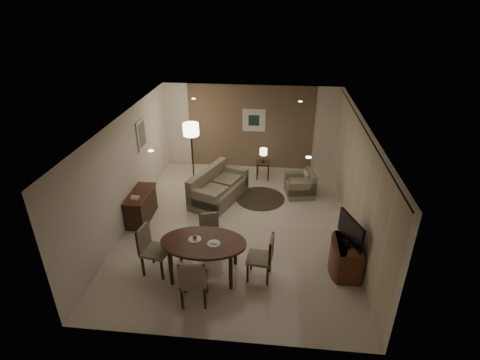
# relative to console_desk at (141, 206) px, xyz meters

# --- Properties ---
(room_shell) EXTENTS (5.50, 7.00, 2.70)m
(room_shell) POSITION_rel_console_desk_xyz_m (2.49, 0.40, 0.98)
(room_shell) COLOR beige
(room_shell) RESTS_ON ground
(taupe_accent) EXTENTS (3.96, 0.03, 2.70)m
(taupe_accent) POSITION_rel_console_desk_xyz_m (2.49, 3.48, 0.98)
(taupe_accent) COLOR brown
(taupe_accent) RESTS_ON wall_back
(curtain_wall) EXTENTS (0.08, 6.70, 2.58)m
(curtain_wall) POSITION_rel_console_desk_xyz_m (5.17, 0.00, 0.95)
(curtain_wall) COLOR beige
(curtain_wall) RESTS_ON wall_right
(curtain_rod) EXTENTS (0.03, 6.80, 0.03)m
(curtain_rod) POSITION_rel_console_desk_xyz_m (5.17, 0.00, 2.27)
(curtain_rod) COLOR black
(curtain_rod) RESTS_ON wall_right
(art_back_frame) EXTENTS (0.72, 0.03, 0.72)m
(art_back_frame) POSITION_rel_console_desk_xyz_m (2.59, 3.46, 1.23)
(art_back_frame) COLOR silver
(art_back_frame) RESTS_ON wall_back
(art_back_canvas) EXTENTS (0.34, 0.01, 0.34)m
(art_back_canvas) POSITION_rel_console_desk_xyz_m (2.59, 3.44, 1.23)
(art_back_canvas) COLOR #1A3025
(art_back_canvas) RESTS_ON wall_back
(art_left_frame) EXTENTS (0.03, 0.60, 0.80)m
(art_left_frame) POSITION_rel_console_desk_xyz_m (-0.23, 1.20, 1.48)
(art_left_frame) COLOR silver
(art_left_frame) RESTS_ON wall_left
(art_left_canvas) EXTENTS (0.01, 0.46, 0.64)m
(art_left_canvas) POSITION_rel_console_desk_xyz_m (-0.21, 1.20, 1.48)
(art_left_canvas) COLOR gray
(art_left_canvas) RESTS_ON wall_left
(downlight_nl) EXTENTS (0.10, 0.10, 0.01)m
(downlight_nl) POSITION_rel_console_desk_xyz_m (1.09, -1.80, 2.31)
(downlight_nl) COLOR white
(downlight_nl) RESTS_ON ceiling
(downlight_nr) EXTENTS (0.10, 0.10, 0.01)m
(downlight_nr) POSITION_rel_console_desk_xyz_m (3.89, -1.80, 2.31)
(downlight_nr) COLOR white
(downlight_nr) RESTS_ON ceiling
(downlight_fl) EXTENTS (0.10, 0.10, 0.01)m
(downlight_fl) POSITION_rel_console_desk_xyz_m (1.09, 1.80, 2.31)
(downlight_fl) COLOR white
(downlight_fl) RESTS_ON ceiling
(downlight_fr) EXTENTS (0.10, 0.10, 0.01)m
(downlight_fr) POSITION_rel_console_desk_xyz_m (3.89, 1.80, 2.31)
(downlight_fr) COLOR white
(downlight_fr) RESTS_ON ceiling
(console_desk) EXTENTS (0.48, 1.20, 0.75)m
(console_desk) POSITION_rel_console_desk_xyz_m (0.00, 0.00, 0.00)
(console_desk) COLOR #4C2618
(console_desk) RESTS_ON floor
(telephone) EXTENTS (0.20, 0.14, 0.09)m
(telephone) POSITION_rel_console_desk_xyz_m (0.00, -0.30, 0.43)
(telephone) COLOR white
(telephone) RESTS_ON console_desk
(tv_cabinet) EXTENTS (0.48, 0.90, 0.70)m
(tv_cabinet) POSITION_rel_console_desk_xyz_m (4.89, -1.50, -0.03)
(tv_cabinet) COLOR brown
(tv_cabinet) RESTS_ON floor
(flat_tv) EXTENTS (0.36, 0.85, 0.60)m
(flat_tv) POSITION_rel_console_desk_xyz_m (4.87, -1.50, 0.65)
(flat_tv) COLOR black
(flat_tv) RESTS_ON tv_cabinet
(dining_table) EXTENTS (1.72, 1.08, 0.81)m
(dining_table) POSITION_rel_console_desk_xyz_m (1.97, -1.88, 0.03)
(dining_table) COLOR #4C2618
(dining_table) RESTS_ON floor
(chair_near) EXTENTS (0.56, 0.56, 1.04)m
(chair_near) POSITION_rel_console_desk_xyz_m (1.93, -2.64, 0.15)
(chair_near) COLOR gray
(chair_near) RESTS_ON floor
(chair_far) EXTENTS (0.57, 0.57, 0.92)m
(chair_far) POSITION_rel_console_desk_xyz_m (1.99, -1.20, 0.08)
(chair_far) COLOR gray
(chair_far) RESTS_ON floor
(chair_left) EXTENTS (0.59, 0.59, 1.06)m
(chair_left) POSITION_rel_console_desk_xyz_m (0.98, -1.90, 0.16)
(chair_left) COLOR gray
(chair_left) RESTS_ON floor
(chair_right) EXTENTS (0.53, 0.53, 0.99)m
(chair_right) POSITION_rel_console_desk_xyz_m (3.09, -1.87, 0.12)
(chair_right) COLOR gray
(chair_right) RESTS_ON floor
(plate_a) EXTENTS (0.26, 0.26, 0.02)m
(plate_a) POSITION_rel_console_desk_xyz_m (1.79, -1.83, 0.44)
(plate_a) COLOR white
(plate_a) RESTS_ON dining_table
(plate_b) EXTENTS (0.26, 0.26, 0.02)m
(plate_b) POSITION_rel_console_desk_xyz_m (2.19, -1.93, 0.44)
(plate_b) COLOR white
(plate_b) RESTS_ON dining_table
(fruit_apple) EXTENTS (0.09, 0.09, 0.09)m
(fruit_apple) POSITION_rel_console_desk_xyz_m (1.79, -1.83, 0.49)
(fruit_apple) COLOR #BE4315
(fruit_apple) RESTS_ON plate_a
(napkin) EXTENTS (0.12, 0.08, 0.03)m
(napkin) POSITION_rel_console_desk_xyz_m (2.19, -1.93, 0.46)
(napkin) COLOR white
(napkin) RESTS_ON plate_b
(round_rug) EXTENTS (1.37, 1.37, 0.01)m
(round_rug) POSITION_rel_console_desk_xyz_m (2.95, 1.35, -0.37)
(round_rug) COLOR #403623
(round_rug) RESTS_ON floor
(sofa) EXTENTS (2.05, 1.54, 0.87)m
(sofa) POSITION_rel_console_desk_xyz_m (1.80, 1.16, 0.06)
(sofa) COLOR gray
(sofa) RESTS_ON floor
(armchair) EXTENTS (0.88, 0.92, 0.71)m
(armchair) POSITION_rel_console_desk_xyz_m (4.05, 1.70, -0.02)
(armchair) COLOR gray
(armchair) RESTS_ON floor
(side_table) EXTENTS (0.42, 0.42, 0.54)m
(side_table) POSITION_rel_console_desk_xyz_m (2.95, 2.65, -0.10)
(side_table) COLOR #301E10
(side_table) RESTS_ON floor
(table_lamp) EXTENTS (0.22, 0.22, 0.50)m
(table_lamp) POSITION_rel_console_desk_xyz_m (2.95, 2.65, 0.42)
(table_lamp) COLOR #FFEAC1
(table_lamp) RESTS_ON side_table
(floor_lamp) EXTENTS (0.46, 0.46, 1.82)m
(floor_lamp) POSITION_rel_console_desk_xyz_m (0.84, 2.29, 0.54)
(floor_lamp) COLOR #FFE5B7
(floor_lamp) RESTS_ON floor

